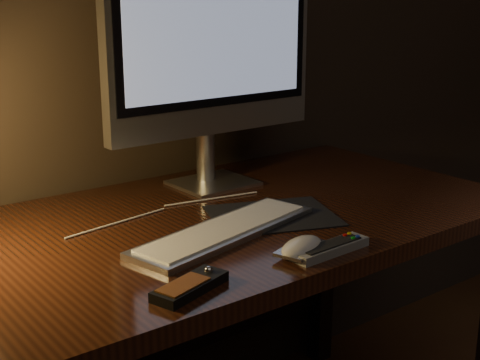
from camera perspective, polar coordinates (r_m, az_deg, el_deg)
desk at (r=1.58m, az=-5.96°, el=-7.43°), size 1.60×0.75×0.75m
monitor at (r=1.70m, az=-2.31°, el=11.90°), size 0.61×0.18×0.64m
keyboard at (r=1.41m, az=-1.28°, el=-4.31°), size 0.48×0.23×0.02m
mousepad at (r=1.52m, az=2.79°, el=-3.05°), size 0.34×0.31×0.00m
mouse at (r=1.30m, az=5.27°, el=-5.90°), size 0.13×0.10×0.02m
media_remote at (r=1.15m, az=-4.29°, el=-8.99°), size 0.16×0.10×0.03m
tv_remote at (r=1.32m, az=7.72°, el=-5.79°), size 0.18×0.05×0.02m
cable at (r=1.55m, az=-6.06°, el=-2.68°), size 0.51×0.03×0.00m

